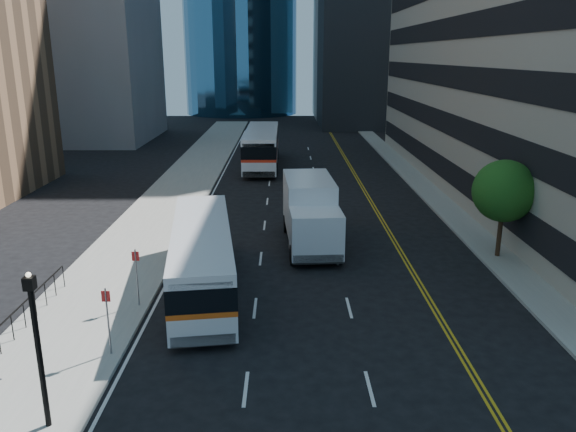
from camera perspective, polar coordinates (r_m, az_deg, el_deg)
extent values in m
plane|color=black|center=(22.46, 5.50, -11.45)|extent=(160.00, 160.00, 0.00)
cube|color=gray|center=(46.70, -10.57, 3.09)|extent=(5.00, 90.00, 0.15)
cube|color=gray|center=(47.32, 13.39, 3.09)|extent=(2.00, 90.00, 0.15)
cylinder|color=#332114|center=(31.34, 20.67, -1.87)|extent=(0.24, 0.24, 2.20)
sphere|color=#194313|center=(30.73, 21.11, 2.39)|extent=(3.20, 3.20, 3.20)
cylinder|color=black|center=(17.37, -23.89, -13.21)|extent=(0.16, 0.16, 4.20)
cube|color=black|center=(16.44, -24.79, -6.22)|extent=(0.28, 0.28, 0.36)
cube|color=silver|center=(25.81, -8.64, -5.66)|extent=(4.09, 11.84, 1.06)
cube|color=#CB5013|center=(25.59, -8.70, -4.35)|extent=(4.11, 11.86, 0.21)
cube|color=black|center=(25.41, -8.75, -3.23)|extent=(4.11, 11.86, 0.87)
cube|color=silver|center=(25.18, -8.82, -1.67)|extent=(4.09, 11.84, 0.48)
cylinder|color=black|center=(22.83, -11.50, -9.88)|extent=(0.42, 1.00, 0.97)
cylinder|color=black|center=(22.79, -5.70, -9.67)|extent=(0.42, 1.00, 0.97)
cylinder|color=black|center=(28.88, -10.87, -4.20)|extent=(0.42, 1.00, 0.97)
cylinder|color=black|center=(28.85, -6.35, -4.03)|extent=(0.42, 1.00, 0.97)
cube|color=white|center=(54.07, -2.67, 6.12)|extent=(2.97, 13.64, 1.25)
cube|color=red|center=(53.95, -2.68, 6.89)|extent=(2.99, 13.66, 0.25)
cube|color=black|center=(53.85, -2.69, 7.55)|extent=(2.99, 13.66, 1.02)
cube|color=white|center=(53.73, -2.70, 8.45)|extent=(2.97, 13.64, 0.57)
cylinder|color=black|center=(50.21, -4.40, 4.79)|extent=(0.34, 1.14, 1.14)
cylinder|color=black|center=(50.09, -1.29, 4.81)|extent=(0.34, 1.14, 1.14)
cylinder|color=black|center=(57.79, -3.87, 6.29)|extent=(0.34, 1.14, 1.14)
cylinder|color=black|center=(57.69, -1.16, 6.31)|extent=(0.34, 1.14, 1.14)
cube|color=silver|center=(28.64, 2.86, -1.77)|extent=(2.76, 2.55, 2.29)
cube|color=black|center=(27.53, 3.12, -1.56)|extent=(2.42, 0.20, 1.20)
cube|color=silver|center=(32.11, 2.10, 1.43)|extent=(2.92, 5.39, 2.84)
cube|color=black|center=(31.42, 2.29, -2.01)|extent=(2.44, 7.31, 0.27)
cylinder|color=black|center=(28.67, 0.51, -3.97)|extent=(0.37, 1.06, 1.05)
cylinder|color=black|center=(28.94, 5.23, -3.84)|extent=(0.37, 1.06, 1.05)
cylinder|color=black|center=(33.84, -0.17, -0.80)|extent=(0.37, 1.06, 1.05)
cylinder|color=black|center=(34.07, 3.83, -0.73)|extent=(0.37, 1.06, 1.05)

